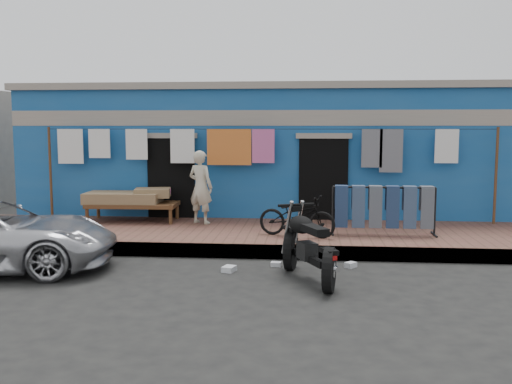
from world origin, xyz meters
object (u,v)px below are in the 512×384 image
(bicycle, at_px, (297,211))
(charpoy, at_px, (133,206))
(jeans_rack, at_px, (383,209))
(seated_person, at_px, (201,187))
(motorcycle, at_px, (309,244))

(bicycle, relative_size, charpoy, 0.71)
(charpoy, distance_m, jeans_rack, 5.48)
(seated_person, bearing_deg, motorcycle, 148.19)
(seated_person, bearing_deg, bicycle, 172.86)
(jeans_rack, bearing_deg, motorcycle, -119.39)
(bicycle, xyz_separation_m, jeans_rack, (1.68, 0.35, 0.01))
(seated_person, distance_m, jeans_rack, 3.93)
(seated_person, relative_size, charpoy, 0.75)
(charpoy, bearing_deg, seated_person, -5.56)
(seated_person, xyz_separation_m, charpoy, (-1.57, 0.15, -0.45))
(bicycle, bearing_deg, jeans_rack, -61.63)
(seated_person, relative_size, jeans_rack, 0.77)
(motorcycle, bearing_deg, charpoy, 111.69)
(motorcycle, bearing_deg, seated_person, 98.56)
(charpoy, bearing_deg, motorcycle, -43.34)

